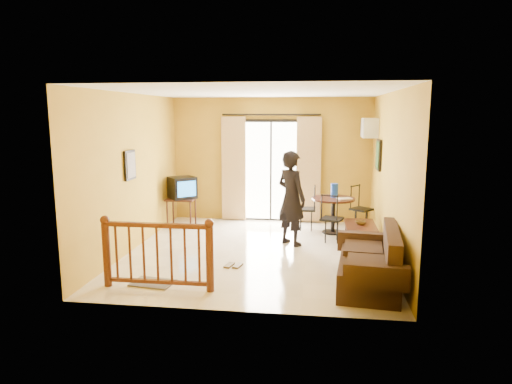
# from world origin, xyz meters

# --- Properties ---
(ground) EXTENTS (5.00, 5.00, 0.00)m
(ground) POSITION_xyz_m (0.00, 0.00, 0.00)
(ground) COLOR beige
(ground) RESTS_ON ground
(room_shell) EXTENTS (5.00, 5.00, 5.00)m
(room_shell) POSITION_xyz_m (0.00, 0.00, 1.70)
(room_shell) COLOR white
(room_shell) RESTS_ON ground
(balcony_door) EXTENTS (2.25, 0.14, 2.46)m
(balcony_door) POSITION_xyz_m (0.00, 2.43, 1.19)
(balcony_door) COLOR black
(balcony_door) RESTS_ON ground
(tv_table) EXTENTS (0.62, 0.51, 0.62)m
(tv_table) POSITION_xyz_m (-1.90, 1.72, 0.54)
(tv_table) COLOR black
(tv_table) RESTS_ON ground
(television) EXTENTS (0.70, 0.70, 0.47)m
(television) POSITION_xyz_m (-1.87, 1.72, 0.85)
(television) COLOR black
(television) RESTS_ON tv_table
(picture_left) EXTENTS (0.05, 0.42, 0.52)m
(picture_left) POSITION_xyz_m (-2.22, -0.20, 1.55)
(picture_left) COLOR black
(picture_left) RESTS_ON room_shell
(dining_table) EXTENTS (0.88, 0.88, 0.74)m
(dining_table) POSITION_xyz_m (1.39, 1.53, 0.58)
(dining_table) COLOR black
(dining_table) RESTS_ON ground
(water_jug) EXTENTS (0.15, 0.15, 0.29)m
(water_jug) POSITION_xyz_m (1.40, 1.60, 0.88)
(water_jug) COLOR #1237B0
(water_jug) RESTS_ON dining_table
(serving_tray) EXTENTS (0.33, 0.28, 0.02)m
(serving_tray) POSITION_xyz_m (1.60, 1.43, 0.75)
(serving_tray) COLOR beige
(serving_tray) RESTS_ON dining_table
(dining_chairs) EXTENTS (1.64, 1.53, 0.95)m
(dining_chairs) POSITION_xyz_m (1.39, 1.46, 0.00)
(dining_chairs) COLOR black
(dining_chairs) RESTS_ON ground
(air_conditioner) EXTENTS (0.31, 0.60, 0.40)m
(air_conditioner) POSITION_xyz_m (2.09, 1.95, 2.15)
(air_conditioner) COLOR silver
(air_conditioner) RESTS_ON room_shell
(botanical_print) EXTENTS (0.05, 0.50, 0.60)m
(botanical_print) POSITION_xyz_m (2.22, 1.30, 1.65)
(botanical_print) COLOR black
(botanical_print) RESTS_ON room_shell
(coffee_table) EXTENTS (0.55, 0.99, 0.44)m
(coffee_table) POSITION_xyz_m (1.85, 0.53, 0.29)
(coffee_table) COLOR black
(coffee_table) RESTS_ON ground
(bowl) EXTENTS (0.25, 0.25, 0.06)m
(bowl) POSITION_xyz_m (1.85, 0.55, 0.47)
(bowl) COLOR #4E3D1A
(bowl) RESTS_ON coffee_table
(sofa) EXTENTS (0.97, 1.83, 0.84)m
(sofa) POSITION_xyz_m (1.85, -1.40, 0.31)
(sofa) COLOR #331F13
(sofa) RESTS_ON ground
(standing_person) EXTENTS (0.77, 0.74, 1.77)m
(standing_person) POSITION_xyz_m (0.57, 0.58, 0.89)
(standing_person) COLOR black
(standing_person) RESTS_ON ground
(stair_balustrade) EXTENTS (1.63, 0.13, 1.04)m
(stair_balustrade) POSITION_xyz_m (-1.15, -1.90, 0.56)
(stair_balustrade) COLOR #471E0F
(stair_balustrade) RESTS_ON ground
(doormat) EXTENTS (0.65, 0.48, 0.02)m
(doormat) POSITION_xyz_m (-1.30, -1.73, 0.01)
(doormat) COLOR #5F574C
(doormat) RESTS_ON ground
(sandals) EXTENTS (0.29, 0.27, 0.03)m
(sandals) POSITION_xyz_m (-0.27, -0.83, 0.01)
(sandals) COLOR #4E3D1A
(sandals) RESTS_ON ground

